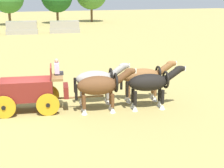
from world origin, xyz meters
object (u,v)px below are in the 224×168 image
(parked_vehicle_d, at_px, (22,28))
(parked_vehicle_e, at_px, (65,27))
(draft_horse_lead_off, at_px, (151,83))
(draft_horse_rear_off, at_px, (100,86))
(draft_horse_lead_near, at_px, (144,77))
(show_wagon, at_px, (30,90))
(draft_horse_rear_near, at_px, (97,80))

(parked_vehicle_d, height_order, parked_vehicle_e, parked_vehicle_d)
(draft_horse_lead_off, distance_m, parked_vehicle_e, 35.94)
(parked_vehicle_e, bearing_deg, parked_vehicle_d, 174.87)
(draft_horse_rear_off, xyz_separation_m, parked_vehicle_d, (0.63, 35.64, -0.36))
(draft_horse_rear_off, xyz_separation_m, draft_horse_lead_near, (2.84, 0.68, 0.01))
(draft_horse_rear_off, distance_m, parked_vehicle_e, 35.78)
(show_wagon, xyz_separation_m, draft_horse_rear_off, (3.24, -1.41, 0.21))
(draft_horse_rear_off, bearing_deg, draft_horse_rear_near, 76.51)
(show_wagon, xyz_separation_m, parked_vehicle_e, (10.45, 33.63, -0.20))
(draft_horse_rear_off, bearing_deg, draft_horse_lead_near, 13.52)
(draft_horse_lead_near, height_order, draft_horse_lead_off, draft_horse_lead_off)
(show_wagon, distance_m, parked_vehicle_d, 34.44)
(draft_horse_lead_off, bearing_deg, draft_horse_rear_near, 140.53)
(show_wagon, bearing_deg, draft_horse_rear_near, -2.43)
(parked_vehicle_d, xyz_separation_m, parked_vehicle_e, (6.58, -0.59, -0.06))
(draft_horse_lead_off, relative_size, parked_vehicle_d, 0.62)
(parked_vehicle_d, distance_m, parked_vehicle_e, 6.61)
(show_wagon, xyz_separation_m, draft_horse_lead_near, (6.08, -0.73, 0.22))
(show_wagon, bearing_deg, draft_horse_lead_near, -6.86)
(parked_vehicle_d, bearing_deg, draft_horse_lead_off, -86.97)
(draft_horse_rear_near, bearing_deg, show_wagon, 177.57)
(draft_horse_rear_near, bearing_deg, parked_vehicle_d, 89.46)
(parked_vehicle_e, bearing_deg, draft_horse_lead_near, -97.24)
(show_wagon, height_order, draft_horse_rear_off, show_wagon)
(show_wagon, bearing_deg, parked_vehicle_e, 72.74)
(parked_vehicle_d, bearing_deg, draft_horse_rear_off, -91.01)
(draft_horse_lead_off, height_order, parked_vehicle_e, draft_horse_lead_off)
(show_wagon, xyz_separation_m, draft_horse_lead_off, (5.79, -2.00, 0.23))
(show_wagon, xyz_separation_m, draft_horse_rear_near, (3.55, -0.15, 0.20))
(draft_horse_rear_near, relative_size, draft_horse_lead_near, 0.96)
(draft_horse_lead_near, distance_m, draft_horse_lead_off, 1.30)
(draft_horse_rear_near, relative_size, parked_vehicle_d, 0.60)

